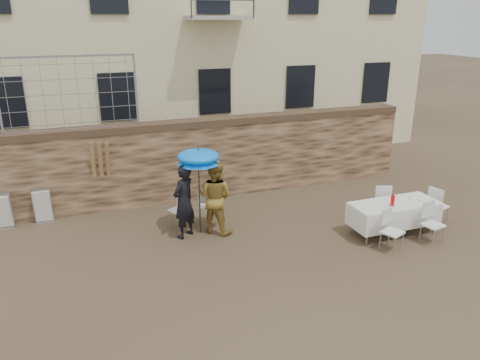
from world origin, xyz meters
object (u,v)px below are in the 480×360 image
object	(u,v)px
man_suit	(184,201)
banquet_table	(395,204)
table_chair_front_left	(393,231)
table_chair_back	(380,201)
umbrella	(198,159)
woman_dress	(215,197)
couple_chair_left	(179,209)
soda_bottle	(393,201)
table_chair_front_right	(433,224)
table_chair_side	(438,205)
chair_stack_right	(43,204)
chair_stack_left	(3,209)
couple_chair_right	(207,205)

from	to	relation	value
man_suit	banquet_table	xyz separation A→B (m)	(4.69, -1.51, -0.15)
table_chair_front_left	table_chair_back	size ratio (longest dim) A/B	1.00
umbrella	woman_dress	bearing A→B (deg)	-15.95
couple_chair_left	soda_bottle	world-z (taller)	soda_bottle
man_suit	soda_bottle	size ratio (longest dim) A/B	6.78
couple_chair_left	table_chair_front_right	world-z (taller)	same
soda_bottle	table_chair_back	world-z (taller)	soda_bottle
table_chair_side	chair_stack_right	world-z (taller)	table_chair_side
chair_stack_right	chair_stack_left	bearing A→B (deg)	180.00
table_chair_front_right	table_chair_side	world-z (taller)	same
man_suit	soda_bottle	bearing A→B (deg)	122.60
soda_bottle	table_chair_back	xyz separation A→B (m)	(0.40, 0.95, -0.43)
table_chair_front_right	table_chair_side	size ratio (longest dim) A/B	1.00
table_chair_front_right	table_chair_side	xyz separation A→B (m)	(0.90, 0.85, 0.00)
couple_chair_left	banquet_table	bearing A→B (deg)	128.95
banquet_table	chair_stack_left	bearing A→B (deg)	157.70
chair_stack_right	table_chair_back	bearing A→B (deg)	-19.09
table_chair_front_left	table_chair_side	world-z (taller)	same
couple_chair_right	man_suit	bearing A→B (deg)	57.56
man_suit	table_chair_back	bearing A→B (deg)	134.63
banquet_table	table_chair_back	world-z (taller)	table_chair_back
banquet_table	couple_chair_right	bearing A→B (deg)	152.69
couple_chair_left	table_chair_back	bearing A→B (deg)	138.21
couple_chair_left	chair_stack_right	xyz separation A→B (m)	(-3.13, 1.51, -0.02)
man_suit	table_chair_front_left	distance (m)	4.69
umbrella	couple_chair_right	bearing A→B (deg)	56.31
woman_dress	banquet_table	distance (m)	4.22
table_chair_front_left	chair_stack_left	size ratio (longest dim) A/B	1.04
man_suit	table_chair_front_left	xyz separation A→B (m)	(4.09, -2.26, -0.40)
couple_chair_right	chair_stack_left	size ratio (longest dim) A/B	1.04
man_suit	table_chair_front_right	world-z (taller)	man_suit
table_chair_front_right	table_chair_back	size ratio (longest dim) A/B	1.00
umbrella	table_chair_front_right	distance (m)	5.51
soda_bottle	couple_chair_right	bearing A→B (deg)	149.75
chair_stack_left	chair_stack_right	xyz separation A→B (m)	(0.90, 0.00, 0.00)
chair_stack_left	banquet_table	bearing A→B (deg)	-22.30
table_chair_back	chair_stack_left	bearing A→B (deg)	1.94
couple_chair_left	couple_chair_right	world-z (taller)	same
banquet_table	soda_bottle	bearing A→B (deg)	-143.13
table_chair_front_right	chair_stack_right	size ratio (longest dim) A/B	1.04
table_chair_front_right	chair_stack_right	world-z (taller)	table_chair_front_right
man_suit	table_chair_side	distance (m)	6.26
couple_chair_left	chair_stack_right	bearing A→B (deg)	-53.18
table_chair_side	table_chair_front_right	bearing A→B (deg)	116.73
table_chair_front_right	chair_stack_right	bearing A→B (deg)	140.55
woman_dress	table_chair_front_left	distance (m)	4.05
couple_chair_left	chair_stack_right	world-z (taller)	couple_chair_left
banquet_table	table_chair_front_left	bearing A→B (deg)	-128.66
woman_dress	couple_chair_right	distance (m)	0.69
table_chair_front_right	chair_stack_right	distance (m)	9.37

